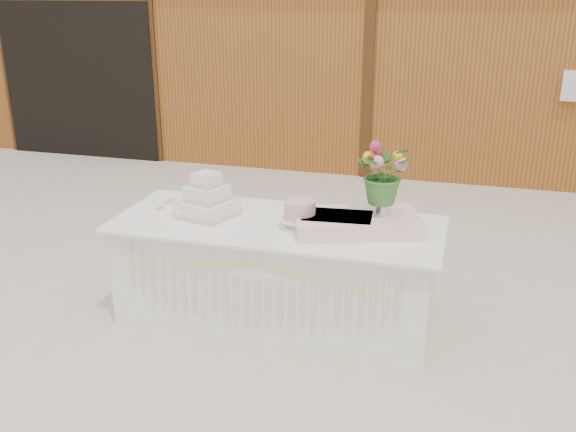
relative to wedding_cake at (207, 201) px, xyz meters
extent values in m
plane|color=beige|center=(0.54, -0.01, -0.88)|extent=(80.00, 80.00, 0.00)
cube|color=#95521F|center=(0.54, 5.99, 0.62)|extent=(12.00, 4.00, 3.00)
cube|color=black|center=(-3.66, 3.97, 0.22)|extent=(2.40, 0.08, 2.20)
cube|color=white|center=(0.54, -0.01, -0.51)|extent=(2.28, 0.88, 0.75)
cube|color=white|center=(0.54, -0.01, -0.12)|extent=(2.40, 1.00, 0.02)
cube|color=white|center=(0.00, 0.00, -0.05)|extent=(0.45, 0.45, 0.12)
cube|color=#FFBEA1|center=(0.00, 0.00, -0.09)|extent=(0.47, 0.47, 0.03)
cube|color=white|center=(0.00, 0.00, 0.06)|extent=(0.33, 0.33, 0.11)
cube|color=#FFBEA1|center=(0.00, 0.00, 0.03)|extent=(0.34, 0.34, 0.03)
cube|color=white|center=(0.00, 0.00, 0.17)|extent=(0.21, 0.21, 0.10)
cube|color=#FFBEA1|center=(0.00, 0.00, 0.14)|extent=(0.23, 0.23, 0.03)
cylinder|color=white|center=(0.73, -0.06, -0.11)|extent=(0.24, 0.24, 0.02)
cylinder|color=white|center=(0.73, -0.06, -0.08)|extent=(0.07, 0.07, 0.05)
cylinder|color=white|center=(0.73, -0.06, -0.05)|extent=(0.28, 0.28, 0.01)
cylinder|color=#EBA9B4|center=(0.73, -0.06, 0.02)|extent=(0.22, 0.22, 0.13)
cube|color=beige|center=(1.12, 0.02, -0.06)|extent=(0.99, 0.76, 0.11)
cylinder|color=silver|center=(1.30, 0.07, 0.06)|extent=(0.10, 0.10, 0.14)
imported|color=#3A702D|center=(1.30, 0.07, 0.35)|extent=(0.41, 0.36, 0.44)
camera|label=1|loc=(1.83, -4.19, 1.52)|focal=40.00mm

